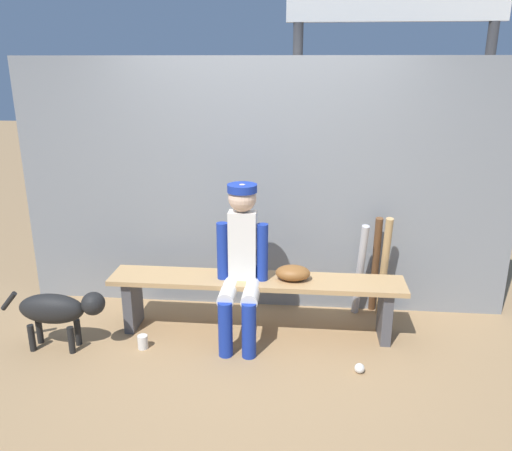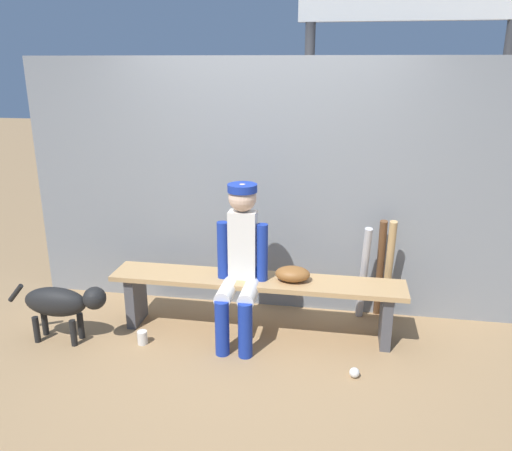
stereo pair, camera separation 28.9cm
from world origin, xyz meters
name	(u,v)px [view 1 (the left image)]	position (x,y,z in m)	size (l,w,h in m)	color
ground_plane	(256,332)	(0.00, 0.00, 0.00)	(30.00, 30.00, 0.00)	#9E7A51
chainlink_fence	(262,189)	(0.00, 0.53, 1.11)	(4.32, 0.03, 2.21)	gray
dugout_bench	(256,291)	(0.00, 0.00, 0.38)	(2.39, 0.36, 0.49)	tan
player_seated	(241,259)	(-0.11, -0.11, 0.69)	(0.41, 0.55, 1.27)	silver
baseball_glove	(293,273)	(0.30, 0.00, 0.55)	(0.28, 0.20, 0.12)	brown
bat_aluminum_silver	(360,271)	(0.87, 0.35, 0.44)	(0.06, 0.06, 0.89)	#B7B7BC
bat_wood_dark	(375,265)	(1.01, 0.45, 0.46)	(0.06, 0.06, 0.91)	brown
bat_wood_tan	(384,268)	(1.07, 0.36, 0.47)	(0.06, 0.06, 0.95)	tan
baseball	(359,368)	(0.81, -0.52, 0.04)	(0.07, 0.07, 0.07)	white
cup_on_ground	(143,342)	(-0.86, -0.34, 0.06)	(0.08, 0.08, 0.11)	silver
cup_on_bench	(254,271)	(-0.02, 0.01, 0.54)	(0.08, 0.08, 0.11)	#1E47AD
scoreboard	(402,21)	(1.25, 1.58, 2.53)	(2.36, 0.27, 3.58)	#3F3F42
dog	(59,309)	(-1.50, -0.40, 0.34)	(0.84, 0.20, 0.49)	black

